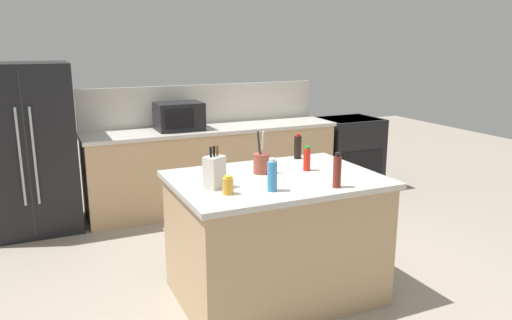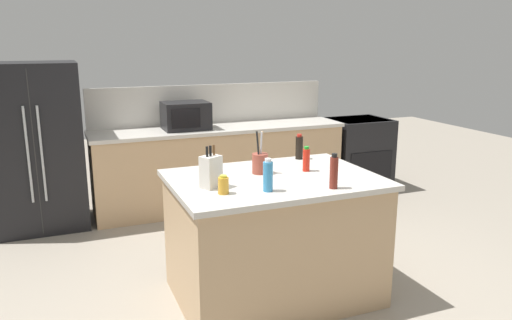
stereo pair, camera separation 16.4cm
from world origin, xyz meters
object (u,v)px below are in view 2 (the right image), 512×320
object	(u,v)px
knife_block	(211,171)
hot_sauce_bottle	(306,160)
vinegar_bottle	(334,172)
dish_soap_bottle	(268,176)
microwave	(186,116)
utensil_crock	(260,163)
range_oven	(357,153)
soy_sauce_bottle	(299,147)
honey_jar	(223,185)
spice_jar_paprika	(207,167)
refrigerator	(36,147)

from	to	relation	value
knife_block	hot_sauce_bottle	size ratio (longest dim) A/B	1.51
knife_block	vinegar_bottle	distance (m)	0.83
dish_soap_bottle	microwave	bearing A→B (deg)	88.12
knife_block	utensil_crock	size ratio (longest dim) A/B	0.91
microwave	hot_sauce_bottle	world-z (taller)	microwave
range_oven	hot_sauce_bottle	world-z (taller)	hot_sauce_bottle
hot_sauce_bottle	soy_sauce_bottle	distance (m)	0.40
range_oven	utensil_crock	distance (m)	3.09
knife_block	soy_sauce_bottle	distance (m)	1.07
knife_block	utensil_crock	xyz separation A→B (m)	(0.45, 0.22, -0.03)
vinegar_bottle	hot_sauce_bottle	xyz separation A→B (m)	(0.04, 0.47, -0.02)
hot_sauce_bottle	honey_jar	world-z (taller)	hot_sauce_bottle
soy_sauce_bottle	utensil_crock	bearing A→B (deg)	-147.79
range_oven	hot_sauce_bottle	xyz separation A→B (m)	(-1.89, -2.13, 0.56)
spice_jar_paprika	range_oven	bearing A→B (deg)	36.37
soy_sauce_bottle	dish_soap_bottle	bearing A→B (deg)	-129.25
dish_soap_bottle	soy_sauce_bottle	xyz separation A→B (m)	(0.61, 0.74, -0.00)
utensil_crock	refrigerator	bearing A→B (deg)	127.24
refrigerator	dish_soap_bottle	distance (m)	2.95
vinegar_bottle	soy_sauce_bottle	bearing A→B (deg)	78.61
refrigerator	dish_soap_bottle	bearing A→B (deg)	-59.90
hot_sauce_bottle	spice_jar_paprika	distance (m)	0.75
utensil_crock	hot_sauce_bottle	distance (m)	0.36
range_oven	microwave	distance (m)	2.36
dish_soap_bottle	soy_sauce_bottle	size ratio (longest dim) A/B	1.05
vinegar_bottle	spice_jar_paprika	world-z (taller)	vinegar_bottle
knife_block	dish_soap_bottle	size ratio (longest dim) A/B	1.30
utensil_crock	spice_jar_paprika	bearing A→B (deg)	159.05
range_oven	dish_soap_bottle	bearing A→B (deg)	-133.39
microwave	honey_jar	distance (m)	2.47
vinegar_bottle	utensil_crock	bearing A→B (deg)	119.46
microwave	refrigerator	bearing A→B (deg)	178.11
microwave	utensil_crock	bearing A→B (deg)	-88.78
range_oven	microwave	size ratio (longest dim) A/B	1.82
utensil_crock	soy_sauce_bottle	xyz separation A→B (m)	(0.48, 0.30, 0.02)
range_oven	utensil_crock	world-z (taller)	utensil_crock
hot_sauce_bottle	dish_soap_bottle	bearing A→B (deg)	-142.44
honey_jar	knife_block	bearing A→B (deg)	101.18
refrigerator	spice_jar_paprika	size ratio (longest dim) A/B	16.72
range_oven	honey_jar	bearing A→B (deg)	-137.37
hot_sauce_bottle	honey_jar	size ratio (longest dim) A/B	1.54
range_oven	dish_soap_bottle	distance (m)	3.49
utensil_crock	spice_jar_paprika	distance (m)	0.40
refrigerator	soy_sauce_bottle	world-z (taller)	refrigerator
utensil_crock	dish_soap_bottle	bearing A→B (deg)	-106.00
knife_block	soy_sauce_bottle	world-z (taller)	knife_block
dish_soap_bottle	spice_jar_paprika	bearing A→B (deg)	112.67
range_oven	microwave	xyz separation A→B (m)	(-2.28, 0.00, 0.63)
range_oven	spice_jar_paprika	world-z (taller)	spice_jar_paprika
dish_soap_bottle	spice_jar_paprika	world-z (taller)	dish_soap_bottle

